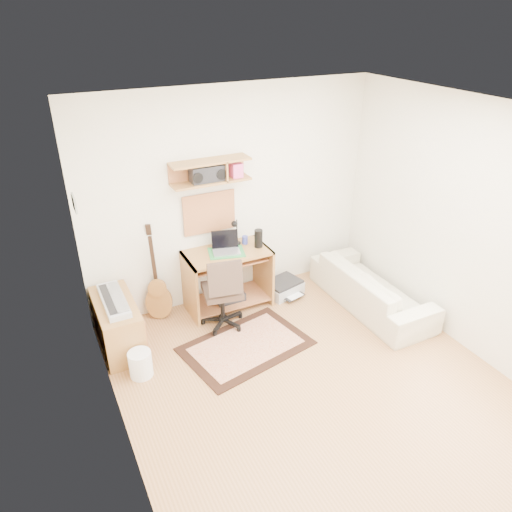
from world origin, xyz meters
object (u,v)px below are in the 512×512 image
cabinet (118,324)px  printer (283,287)px  task_chair (222,291)px  desk (228,279)px  sofa (372,281)px

cabinet → printer: (2.13, 0.14, -0.19)m
cabinet → task_chair: bearing=-7.5°
desk → task_chair: 0.42m
task_chair → sofa: 1.85m
task_chair → printer: bearing=27.1°
cabinet → printer: cabinet is taller
task_chair → desk: bearing=68.0°
task_chair → cabinet: task_chair is taller
desk → cabinet: 1.40m
desk → task_chair: (-0.22, -0.35, 0.09)m
desk → printer: 0.80m
desk → sofa: (1.58, -0.78, -0.04)m
desk → cabinet: (-1.38, -0.19, -0.10)m
cabinet → desk: bearing=8.0°
desk → task_chair: task_chair is taller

